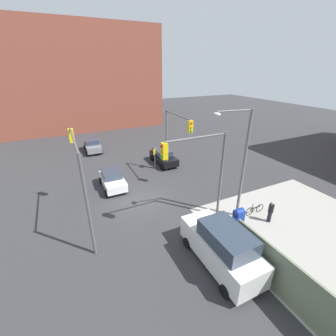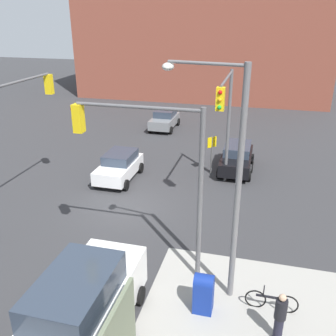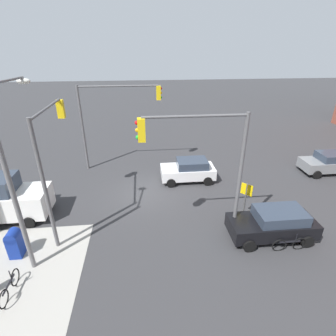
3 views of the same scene
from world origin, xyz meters
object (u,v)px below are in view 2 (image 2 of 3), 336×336
(sedan_white, at_px, (119,166))
(hatchback_gray, at_px, (165,119))
(bicycle_leaning_on_fence, at_px, (271,301))
(street_lamp_corner, at_px, (228,171))
(van_white_delivery, at_px, (83,308))
(pedestrian_crossing, at_px, (280,316))
(traffic_signal_ne_corner, at_px, (151,159))
(bicycle_at_crosswalk, at_px, (253,164))
(traffic_signal_se_corner, at_px, (11,124))
(hatchback_black, at_px, (237,157))
(traffic_signal_nw_corner, at_px, (226,113))
(mailbox_blue, at_px, (204,292))

(sedan_white, bearing_deg, hatchback_gray, -179.14)
(hatchback_gray, xyz_separation_m, bicycle_leaning_on_fence, (19.75, 9.01, -0.50))
(street_lamp_corner, bearing_deg, bicycle_leaning_on_fence, 75.34)
(van_white_delivery, height_order, bicycle_leaning_on_fence, van_white_delivery)
(pedestrian_crossing, bearing_deg, street_lamp_corner, 90.25)
(traffic_signal_ne_corner, height_order, street_lamp_corner, street_lamp_corner)
(traffic_signal_ne_corner, bearing_deg, bicycle_at_crosswalk, 163.85)
(traffic_signal_se_corner, xyz_separation_m, hatchback_black, (-8.55, 9.47, -3.83))
(traffic_signal_ne_corner, bearing_deg, street_lamp_corner, 76.72)
(bicycle_leaning_on_fence, bearing_deg, traffic_signal_ne_corner, -103.82)
(hatchback_black, bearing_deg, bicycle_leaning_on_fence, 10.49)
(hatchback_black, bearing_deg, traffic_signal_se_corner, -47.94)
(sedan_white, height_order, pedestrian_crossing, pedestrian_crossing)
(traffic_signal_se_corner, relative_size, bicycle_at_crosswalk, 3.71)
(hatchback_black, distance_m, van_white_delivery, 15.11)
(traffic_signal_nw_corner, relative_size, street_lamp_corner, 0.81)
(hatchback_black, bearing_deg, street_lamp_corner, 2.30)
(van_white_delivery, bearing_deg, bicycle_leaning_on_fence, 117.07)
(hatchback_gray, distance_m, bicycle_leaning_on_fence, 21.72)
(hatchback_black, xyz_separation_m, hatchback_gray, (-7.74, -6.79, -0.00))
(street_lamp_corner, distance_m, van_white_delivery, 5.94)
(sedan_white, xyz_separation_m, hatchback_gray, (-10.96, -0.16, 0.00))
(traffic_signal_se_corner, distance_m, bicycle_at_crosswalk, 14.45)
(hatchback_black, relative_size, pedestrian_crossing, 2.58)
(traffic_signal_nw_corner, distance_m, traffic_signal_se_corner, 10.19)
(street_lamp_corner, bearing_deg, traffic_signal_nw_corner, -173.14)
(street_lamp_corner, xyz_separation_m, hatchback_black, (-11.55, -0.46, -3.86))
(street_lamp_corner, distance_m, sedan_white, 11.60)
(street_lamp_corner, relative_size, pedestrian_crossing, 4.74)
(mailbox_blue, bearing_deg, bicycle_at_crosswalk, 175.60)
(street_lamp_corner, relative_size, mailbox_blue, 5.59)
(pedestrian_crossing, xyz_separation_m, bicycle_at_crosswalk, (-13.60, -1.40, -0.53))
(hatchback_black, relative_size, bicycle_leaning_on_fence, 2.48)
(street_lamp_corner, height_order, bicycle_at_crosswalk, street_lamp_corner)
(traffic_signal_nw_corner, bearing_deg, pedestrian_crossing, 17.08)
(hatchback_gray, xyz_separation_m, van_white_delivery, (22.51, 3.62, 0.44))
(sedan_white, bearing_deg, pedestrian_crossing, 42.18)
(traffic_signal_se_corner, distance_m, hatchback_black, 13.32)
(traffic_signal_nw_corner, relative_size, bicycle_leaning_on_fence, 3.71)
(pedestrian_crossing, distance_m, bicycle_at_crosswalk, 13.69)
(hatchback_gray, relative_size, van_white_delivery, 0.72)
(mailbox_blue, height_order, bicycle_at_crosswalk, mailbox_blue)
(street_lamp_corner, height_order, sedan_white, street_lamp_corner)
(hatchback_black, bearing_deg, pedestrian_crossing, 10.41)
(sedan_white, bearing_deg, mailbox_blue, 35.31)
(traffic_signal_se_corner, bearing_deg, van_white_delivery, 45.35)
(sedan_white, bearing_deg, hatchback_black, 115.93)
(mailbox_blue, relative_size, pedestrian_crossing, 0.85)
(hatchback_black, bearing_deg, sedan_white, -64.07)
(street_lamp_corner, distance_m, pedestrian_crossing, 4.61)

